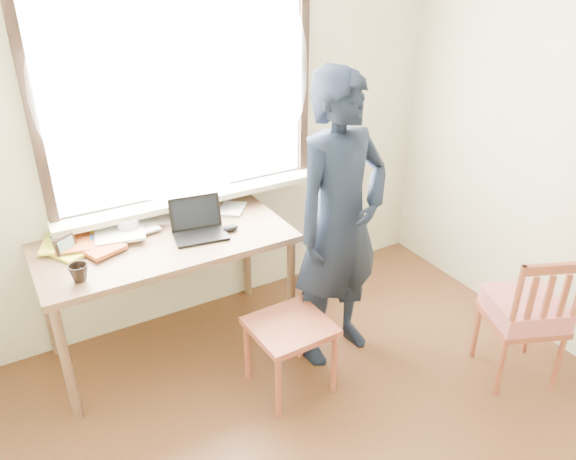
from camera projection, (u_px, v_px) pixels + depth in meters
room_shell at (384, 178)px, 2.20m from camera, size 3.52×4.02×2.61m
desk at (165, 251)px, 3.50m from camera, size 1.54×0.77×0.83m
laptop at (198, 226)px, 3.50m from camera, size 0.36×0.31×0.22m
mug_white at (128, 226)px, 3.50m from camera, size 0.15×0.15×0.10m
mug_dark at (79, 273)px, 3.01m from camera, size 0.14×0.14×0.10m
mouse at (231, 228)px, 3.55m from camera, size 0.10×0.07×0.04m
desk_clutter at (124, 232)px, 3.49m from camera, size 0.83×0.48×0.04m
book_a at (82, 237)px, 3.46m from camera, size 0.21×0.27×0.02m
book_b at (220, 208)px, 3.83m from camera, size 0.26×0.27×0.02m
picture_frame at (66, 247)px, 3.26m from camera, size 0.13×0.09×0.11m
work_chair at (290, 334)px, 3.32m from camera, size 0.47×0.45×0.46m
side_chair at (525, 312)px, 3.37m from camera, size 0.55×0.54×0.91m
person at (340, 223)px, 3.40m from camera, size 0.74×0.54×1.88m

